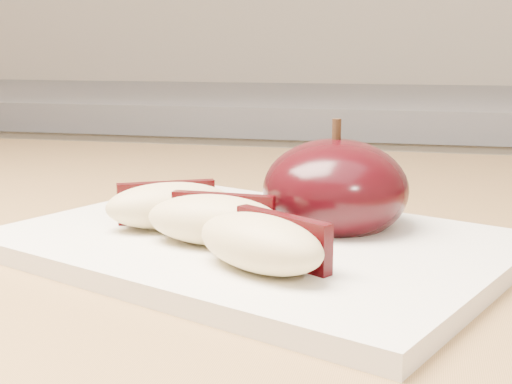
# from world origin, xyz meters

# --- Properties ---
(back_cabinet) EXTENTS (2.40, 0.62, 0.94)m
(back_cabinet) POSITION_xyz_m (0.00, 1.20, 0.47)
(back_cabinet) COLOR silver
(back_cabinet) RESTS_ON ground
(cutting_board) EXTENTS (0.33, 0.29, 0.01)m
(cutting_board) POSITION_xyz_m (-0.09, 0.39, 0.91)
(cutting_board) COLOR silver
(cutting_board) RESTS_ON island_counter
(apple_half) EXTENTS (0.10, 0.10, 0.07)m
(apple_half) POSITION_xyz_m (-0.04, 0.43, 0.93)
(apple_half) COLOR black
(apple_half) RESTS_ON cutting_board
(apple_wedge_a) EXTENTS (0.08, 0.07, 0.03)m
(apple_wedge_a) POSITION_xyz_m (-0.14, 0.40, 0.92)
(apple_wedge_a) COLOR tan
(apple_wedge_a) RESTS_ON cutting_board
(apple_wedge_b) EXTENTS (0.08, 0.04, 0.03)m
(apple_wedge_b) POSITION_xyz_m (-0.10, 0.37, 0.92)
(apple_wedge_b) COLOR tan
(apple_wedge_b) RESTS_ON cutting_board
(apple_wedge_c) EXTENTS (0.08, 0.07, 0.03)m
(apple_wedge_c) POSITION_xyz_m (-0.07, 0.33, 0.92)
(apple_wedge_c) COLOR tan
(apple_wedge_c) RESTS_ON cutting_board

